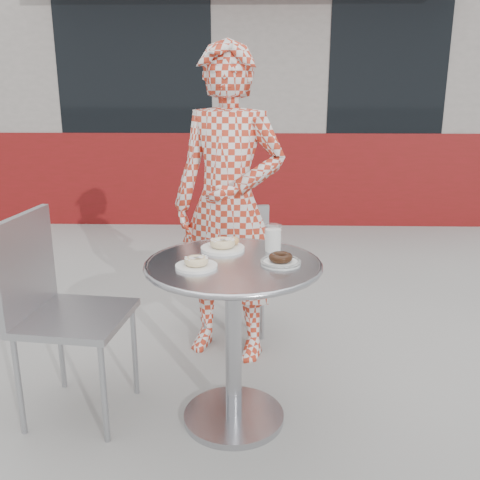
{
  "coord_description": "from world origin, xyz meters",
  "views": [
    {
      "loc": [
        0.04,
        -2.13,
        1.48
      ],
      "look_at": [
        -0.02,
        0.1,
        0.83
      ],
      "focal_mm": 40.0,
      "sensor_mm": 36.0,
      "label": 1
    }
  ],
  "objects_px": {
    "seated_person": "(229,206)",
    "milk_cup": "(273,239)",
    "chair_far": "(231,291)",
    "plate_near": "(196,263)",
    "bistro_table": "(233,303)",
    "plate_far": "(223,245)",
    "chair_left": "(76,356)",
    "plate_checker": "(281,260)"
  },
  "relations": [
    {
      "from": "seated_person",
      "to": "milk_cup",
      "type": "distance_m",
      "value": 0.56
    },
    {
      "from": "chair_far",
      "to": "milk_cup",
      "type": "distance_m",
      "value": 0.99
    },
    {
      "from": "plate_near",
      "to": "bistro_table",
      "type": "bearing_deg",
      "value": 25.99
    },
    {
      "from": "bistro_table",
      "to": "seated_person",
      "type": "bearing_deg",
      "value": 94.33
    },
    {
      "from": "bistro_table",
      "to": "milk_cup",
      "type": "relative_size",
      "value": 6.28
    },
    {
      "from": "milk_cup",
      "to": "bistro_table",
      "type": "bearing_deg",
      "value": -136.55
    },
    {
      "from": "plate_far",
      "to": "milk_cup",
      "type": "bearing_deg",
      "value": -3.52
    },
    {
      "from": "seated_person",
      "to": "chair_far",
      "type": "bearing_deg",
      "value": 108.59
    },
    {
      "from": "bistro_table",
      "to": "chair_left",
      "type": "bearing_deg",
      "value": 176.64
    },
    {
      "from": "chair_left",
      "to": "plate_far",
      "type": "xyz_separation_m",
      "value": [
        0.67,
        0.13,
        0.49
      ]
    },
    {
      "from": "chair_far",
      "to": "seated_person",
      "type": "bearing_deg",
      "value": 81.57
    },
    {
      "from": "bistro_table",
      "to": "plate_checker",
      "type": "xyz_separation_m",
      "value": [
        0.2,
        -0.01,
        0.2
      ]
    },
    {
      "from": "bistro_table",
      "to": "plate_checker",
      "type": "relative_size",
      "value": 4.42
    },
    {
      "from": "seated_person",
      "to": "plate_near",
      "type": "bearing_deg",
      "value": -79.37
    },
    {
      "from": "seated_person",
      "to": "milk_cup",
      "type": "relative_size",
      "value": 14.02
    },
    {
      "from": "chair_far",
      "to": "chair_left",
      "type": "xyz_separation_m",
      "value": [
        -0.67,
        -0.9,
        0.03
      ]
    },
    {
      "from": "bistro_table",
      "to": "plate_checker",
      "type": "height_order",
      "value": "plate_checker"
    },
    {
      "from": "chair_left",
      "to": "plate_checker",
      "type": "distance_m",
      "value": 1.04
    },
    {
      "from": "chair_far",
      "to": "milk_cup",
      "type": "relative_size",
      "value": 6.85
    },
    {
      "from": "plate_far",
      "to": "milk_cup",
      "type": "height_order",
      "value": "milk_cup"
    },
    {
      "from": "plate_near",
      "to": "milk_cup",
      "type": "bearing_deg",
      "value": 36.31
    },
    {
      "from": "bistro_table",
      "to": "milk_cup",
      "type": "bearing_deg",
      "value": 43.45
    },
    {
      "from": "chair_far",
      "to": "chair_left",
      "type": "bearing_deg",
      "value": 44.43
    },
    {
      "from": "bistro_table",
      "to": "plate_far",
      "type": "xyz_separation_m",
      "value": [
        -0.05,
        0.18,
        0.21
      ]
    },
    {
      "from": "chair_far",
      "to": "plate_checker",
      "type": "bearing_deg",
      "value": 95.78
    },
    {
      "from": "chair_far",
      "to": "plate_near",
      "type": "xyz_separation_m",
      "value": [
        -0.09,
        -1.02,
        0.52
      ]
    },
    {
      "from": "plate_far",
      "to": "milk_cup",
      "type": "relative_size",
      "value": 1.63
    },
    {
      "from": "plate_near",
      "to": "milk_cup",
      "type": "xyz_separation_m",
      "value": [
        0.32,
        0.24,
        0.04
      ]
    },
    {
      "from": "chair_left",
      "to": "plate_near",
      "type": "height_order",
      "value": "chair_left"
    },
    {
      "from": "seated_person",
      "to": "plate_near",
      "type": "distance_m",
      "value": 0.76
    },
    {
      "from": "chair_far",
      "to": "plate_checker",
      "type": "height_order",
      "value": "chair_far"
    },
    {
      "from": "plate_checker",
      "to": "bistro_table",
      "type": "bearing_deg",
      "value": 175.81
    },
    {
      "from": "bistro_table",
      "to": "seated_person",
      "type": "xyz_separation_m",
      "value": [
        -0.05,
        0.67,
        0.28
      ]
    },
    {
      "from": "seated_person",
      "to": "plate_far",
      "type": "bearing_deg",
      "value": -72.01
    },
    {
      "from": "plate_near",
      "to": "milk_cup",
      "type": "distance_m",
      "value": 0.4
    },
    {
      "from": "chair_left",
      "to": "milk_cup",
      "type": "bearing_deg",
      "value": -75.38
    },
    {
      "from": "chair_far",
      "to": "plate_checker",
      "type": "distance_m",
      "value": 1.12
    },
    {
      "from": "plate_checker",
      "to": "chair_left",
      "type": "bearing_deg",
      "value": 176.46
    },
    {
      "from": "plate_far",
      "to": "plate_near",
      "type": "xyz_separation_m",
      "value": [
        -0.1,
        -0.25,
        -0.0
      ]
    },
    {
      "from": "seated_person",
      "to": "plate_far",
      "type": "xyz_separation_m",
      "value": [
        -0.0,
        -0.5,
        -0.07
      ]
    },
    {
      "from": "chair_left",
      "to": "plate_checker",
      "type": "height_order",
      "value": "chair_left"
    },
    {
      "from": "plate_near",
      "to": "plate_checker",
      "type": "height_order",
      "value": "same"
    }
  ]
}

